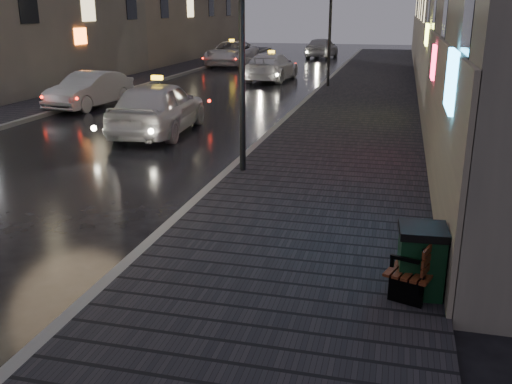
% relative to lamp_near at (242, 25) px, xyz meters
% --- Properties ---
extents(ground, '(120.00, 120.00, 0.00)m').
position_rel_lamp_near_xyz_m(ground, '(-1.85, -6.00, -3.49)').
color(ground, black).
rests_on(ground, ground).
extents(sidewalk, '(4.60, 58.00, 0.15)m').
position_rel_lamp_near_xyz_m(sidewalk, '(2.05, 15.00, -3.41)').
color(sidewalk, black).
rests_on(sidewalk, ground).
extents(curb, '(0.20, 58.00, 0.15)m').
position_rel_lamp_near_xyz_m(curb, '(-0.35, 15.00, -3.41)').
color(curb, slate).
rests_on(curb, ground).
extents(sidewalk_far, '(2.40, 58.00, 0.15)m').
position_rel_lamp_near_xyz_m(sidewalk_far, '(-10.55, 15.00, -3.41)').
color(sidewalk_far, black).
rests_on(sidewalk_far, ground).
extents(curb_far, '(0.20, 58.00, 0.15)m').
position_rel_lamp_near_xyz_m(curb_far, '(-9.25, 15.00, -3.41)').
color(curb_far, slate).
rests_on(curb_far, ground).
extents(lamp_near, '(0.36, 0.36, 5.28)m').
position_rel_lamp_near_xyz_m(lamp_near, '(0.00, 0.00, 0.00)').
color(lamp_near, black).
rests_on(lamp_near, sidewalk).
extents(lamp_far, '(0.36, 0.36, 5.28)m').
position_rel_lamp_near_xyz_m(lamp_far, '(0.00, 16.00, 0.00)').
color(lamp_far, black).
rests_on(lamp_far, sidewalk).
extents(bench, '(1.07, 1.74, 0.84)m').
position_rel_lamp_near_xyz_m(bench, '(4.06, -5.11, -2.92)').
color(bench, black).
rests_on(bench, sidewalk).
extents(trash_bin, '(0.66, 0.66, 0.95)m').
position_rel_lamp_near_xyz_m(trash_bin, '(3.95, -5.37, -2.85)').
color(trash_bin, black).
rests_on(trash_bin, sidewalk).
extents(taxi_near, '(2.40, 5.13, 1.70)m').
position_rel_lamp_near_xyz_m(taxi_near, '(-3.90, 4.09, -2.64)').
color(taxi_near, silver).
rests_on(taxi_near, ground).
extents(car_left_mid, '(1.96, 4.41, 1.41)m').
position_rel_lamp_near_xyz_m(car_left_mid, '(-8.65, 8.15, -2.78)').
color(car_left_mid, '#A5A5AD').
rests_on(car_left_mid, ground).
extents(taxi_mid, '(2.37, 5.26, 1.50)m').
position_rel_lamp_near_xyz_m(taxi_mid, '(-3.49, 18.68, -2.74)').
color(taxi_mid, white).
rests_on(taxi_mid, ground).
extents(taxi_far, '(2.77, 5.96, 1.65)m').
position_rel_lamp_near_xyz_m(taxi_far, '(-8.13, 26.70, -2.66)').
color(taxi_far, silver).
rests_on(taxi_far, ground).
extents(car_far, '(2.38, 4.95, 1.63)m').
position_rel_lamp_near_xyz_m(car_far, '(-2.85, 34.49, -2.67)').
color(car_far, '#A5A5AD').
rests_on(car_far, ground).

